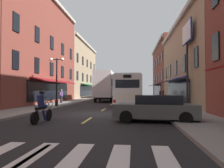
# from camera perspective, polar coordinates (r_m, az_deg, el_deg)

# --- Properties ---
(ground_plane) EXTENTS (34.80, 80.00, 0.10)m
(ground_plane) POSITION_cam_1_polar(r_m,az_deg,el_deg) (15.44, -3.78, -7.96)
(ground_plane) COLOR black
(lane_centre_dashes) EXTENTS (0.14, 73.90, 0.01)m
(lane_centre_dashes) POSITION_cam_1_polar(r_m,az_deg,el_deg) (15.19, -3.93, -7.86)
(lane_centre_dashes) COLOR #DBCC4C
(lane_centre_dashes) RESTS_ON ground
(crosswalk_near) EXTENTS (7.10, 2.80, 0.01)m
(crosswalk_near) POSITION_cam_1_polar(r_m,az_deg,el_deg) (5.96, -20.77, -17.61)
(crosswalk_near) COLOR silver
(crosswalk_near) RESTS_ON ground
(sidewalk_left) EXTENTS (3.00, 80.00, 0.14)m
(sidewalk_left) POSITION_cam_1_polar(r_m,az_deg,el_deg) (17.40, -23.45, -6.72)
(sidewalk_left) COLOR gray
(sidewalk_left) RESTS_ON ground
(sidewalk_right) EXTENTS (3.00, 80.00, 0.14)m
(sidewalk_right) POSITION_cam_1_polar(r_m,az_deg,el_deg) (15.58, 18.35, -7.38)
(sidewalk_right) COLOR gray
(sidewalk_right) RESTS_ON ground
(billboard_sign) EXTENTS (0.40, 2.91, 7.27)m
(billboard_sign) POSITION_cam_1_polar(r_m,az_deg,el_deg) (19.60, 19.27, 10.40)
(billboard_sign) COLOR black
(billboard_sign) RESTS_ON sidewalk_right
(transit_bus) EXTENTS (2.75, 11.89, 3.20)m
(transit_bus) POSITION_cam_1_polar(r_m,az_deg,el_deg) (24.37, 4.67, -1.56)
(transit_bus) COLOR white
(transit_bus) RESTS_ON ground
(box_truck) EXTENTS (2.52, 7.44, 4.26)m
(box_truck) POSITION_cam_1_polar(r_m,az_deg,el_deg) (30.95, -1.90, -0.70)
(box_truck) COLOR black
(box_truck) RESTS_ON ground
(sedan_near) EXTENTS (4.44, 2.36, 1.40)m
(sedan_near) POSITION_cam_1_polar(r_m,az_deg,el_deg) (11.55, 11.69, -6.27)
(sedan_near) COLOR #515154
(sedan_near) RESTS_ON ground
(sedan_mid) EXTENTS (2.05, 4.62, 1.36)m
(sedan_mid) POSITION_cam_1_polar(r_m,az_deg,el_deg) (40.22, -0.30, -2.97)
(sedan_mid) COLOR navy
(sedan_mid) RESTS_ON ground
(motorcycle_rider) EXTENTS (0.62, 2.07, 1.66)m
(motorcycle_rider) POSITION_cam_1_polar(r_m,az_deg,el_deg) (11.57, -18.11, -6.24)
(motorcycle_rider) COLOR black
(motorcycle_rider) RESTS_ON ground
(bicycle_near) EXTENTS (1.70, 0.48, 0.91)m
(bicycle_near) POSITION_cam_1_polar(r_m,az_deg,el_deg) (19.23, -17.69, -4.98)
(bicycle_near) COLOR black
(bicycle_near) RESTS_ON sidewalk_left
(pedestrian_near) EXTENTS (0.47, 0.52, 1.61)m
(pedestrian_near) POSITION_cam_1_polar(r_m,az_deg,el_deg) (26.19, -13.30, -3.04)
(pedestrian_near) COLOR black
(pedestrian_near) RESTS_ON sidewalk_left
(pedestrian_mid) EXTENTS (0.36, 0.36, 1.59)m
(pedestrian_mid) POSITION_cam_1_polar(r_m,az_deg,el_deg) (31.15, 12.70, -2.88)
(pedestrian_mid) COLOR navy
(pedestrian_mid) RESTS_ON sidewalk_right
(pedestrian_far) EXTENTS (0.36, 0.36, 1.61)m
(pedestrian_far) POSITION_cam_1_polar(r_m,az_deg,el_deg) (27.21, 13.27, -3.04)
(pedestrian_far) COLOR #33663F
(pedestrian_far) RESTS_ON sidewalk_right
(street_lamp_twin) EXTENTS (1.42, 0.32, 4.57)m
(street_lamp_twin) POSITION_cam_1_polar(r_m,az_deg,el_deg) (20.93, -14.45, 1.26)
(street_lamp_twin) COLOR black
(street_lamp_twin) RESTS_ON sidewalk_left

